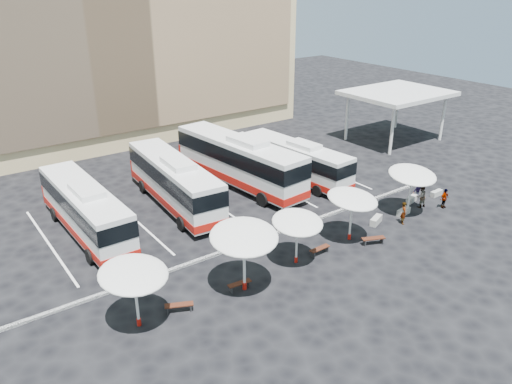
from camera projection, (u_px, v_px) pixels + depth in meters
ground at (270, 241)px, 32.92m from camera, size 120.00×120.00×0.00m
sandstone_building at (86, 12)px, 51.61m from camera, size 42.00×18.25×29.60m
service_canopy at (398, 94)px, 51.28m from camera, size 10.00×8.00×5.20m
curb_divider at (266, 237)px, 33.26m from camera, size 34.00×0.25×0.15m
bay_lines at (208, 200)px, 38.88m from camera, size 24.15×12.00×0.01m
bus_0 at (85, 208)px, 33.09m from camera, size 2.88×11.76×3.72m
bus_1 at (174, 180)px, 37.28m from camera, size 3.54×12.56×3.94m
bus_2 at (239, 160)px, 40.93m from camera, size 4.21×13.76×4.30m
bus_3 at (295, 160)px, 42.12m from camera, size 3.33×11.29×3.53m
sunshade_0 at (134, 275)px, 23.78m from camera, size 4.31×4.34×3.50m
sunshade_1 at (244, 237)px, 26.53m from camera, size 4.71×4.74×3.89m
sunshade_2 at (297, 223)px, 29.38m from camera, size 3.58×3.61×3.19m
sunshade_3 at (352, 199)px, 31.97m from camera, size 4.25×4.27×3.43m
sunshade_4 at (412, 175)px, 35.56m from camera, size 4.08×4.12×3.54m
wood_bench_0 at (179, 306)px, 25.84m from camera, size 1.51×0.98×0.45m
wood_bench_1 at (240, 284)px, 27.71m from camera, size 1.41×0.49×0.42m
wood_bench_2 at (320, 249)px, 31.20m from camera, size 1.47×0.43×0.45m
wood_bench_3 at (373, 239)px, 32.36m from camera, size 1.58×0.98×0.47m
conc_bench_0 at (376, 220)px, 35.12m from camera, size 1.39×0.89×0.50m
conc_bench_1 at (404, 212)px, 36.42m from camera, size 1.28×0.59×0.46m
conc_bench_2 at (412, 199)px, 38.50m from camera, size 1.27×0.69×0.45m
conc_bench_3 at (436, 193)px, 39.56m from camera, size 1.16×0.42×0.43m
passenger_0 at (404, 213)px, 34.91m from camera, size 0.68×0.71×1.64m
passenger_1 at (421, 196)px, 37.40m from camera, size 0.95×0.80×1.72m
passenger_2 at (444, 198)px, 37.31m from camera, size 0.92×0.42×1.53m
passenger_3 at (417, 188)px, 39.00m from camera, size 1.12×0.74×1.62m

